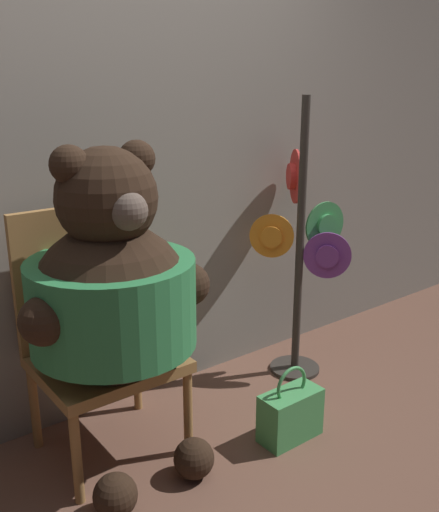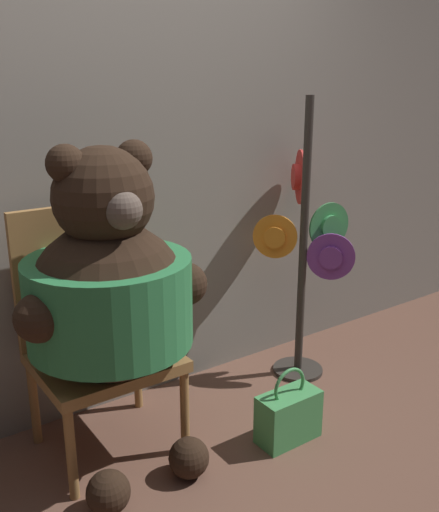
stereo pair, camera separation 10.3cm
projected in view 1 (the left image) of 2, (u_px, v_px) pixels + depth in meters
ground_plane at (209, 462)px, 2.47m from camera, size 14.00×14.00×0.00m
wall_back at (114, 151)px, 2.65m from camera, size 8.00×0.10×2.54m
chair at (95, 329)px, 2.48m from camera, size 0.58×0.51×1.07m
teddy_bear at (113, 293)px, 2.27m from camera, size 0.81×0.72×1.37m
hat_display_rack at (302, 244)px, 3.10m from camera, size 0.48×0.49×1.52m
handbag_on_ground at (290, 414)px, 2.61m from camera, size 0.29×0.14×0.36m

